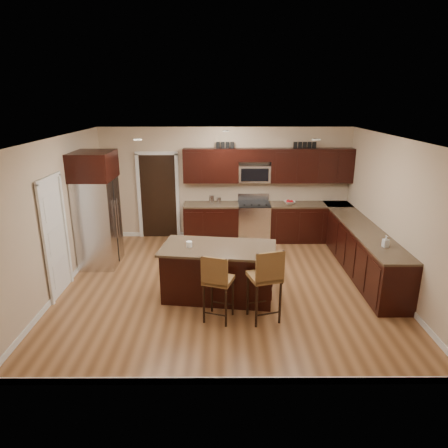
{
  "coord_description": "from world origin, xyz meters",
  "views": [
    {
      "loc": [
        -0.07,
        -6.8,
        3.35
      ],
      "look_at": [
        -0.05,
        0.4,
        1.06
      ],
      "focal_mm": 32.0,
      "sensor_mm": 36.0,
      "label": 1
    }
  ],
  "objects_px": {
    "island": "(219,273)",
    "stool_right": "(266,277)",
    "refrigerator": "(97,208)",
    "stool_mid": "(217,280)",
    "range": "(254,222)"
  },
  "relations": [
    {
      "from": "island",
      "to": "stool_right",
      "type": "distance_m",
      "value": 1.17
    },
    {
      "from": "refrigerator",
      "to": "island",
      "type": "bearing_deg",
      "value": -30.21
    },
    {
      "from": "island",
      "to": "stool_mid",
      "type": "bearing_deg",
      "value": -83.5
    },
    {
      "from": "island",
      "to": "stool_right",
      "type": "relative_size",
      "value": 1.71
    },
    {
      "from": "stool_right",
      "to": "refrigerator",
      "type": "height_order",
      "value": "refrigerator"
    },
    {
      "from": "stool_mid",
      "to": "refrigerator",
      "type": "distance_m",
      "value": 3.39
    },
    {
      "from": "range",
      "to": "stool_mid",
      "type": "bearing_deg",
      "value": -102.67
    },
    {
      "from": "range",
      "to": "stool_right",
      "type": "height_order",
      "value": "stool_right"
    },
    {
      "from": "stool_mid",
      "to": "range",
      "type": "bearing_deg",
      "value": 95.78
    },
    {
      "from": "stool_mid",
      "to": "island",
      "type": "bearing_deg",
      "value": 107.49
    },
    {
      "from": "island",
      "to": "stool_right",
      "type": "bearing_deg",
      "value": -41.81
    },
    {
      "from": "island",
      "to": "stool_mid",
      "type": "distance_m",
      "value": 0.88
    },
    {
      "from": "range",
      "to": "island",
      "type": "bearing_deg",
      "value": -105.93
    },
    {
      "from": "island",
      "to": "refrigerator",
      "type": "height_order",
      "value": "refrigerator"
    },
    {
      "from": "range",
      "to": "island",
      "type": "xyz_separation_m",
      "value": [
        -0.83,
        -2.89,
        -0.04
      ]
    }
  ]
}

